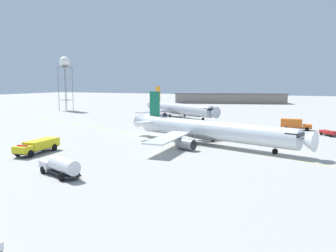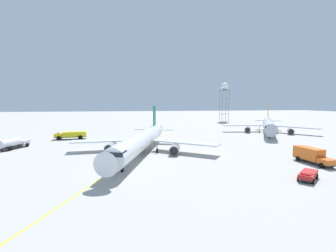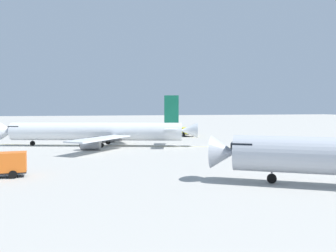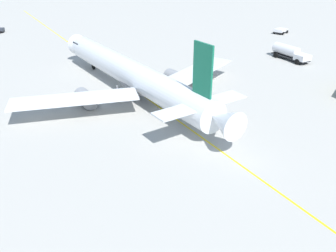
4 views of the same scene
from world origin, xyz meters
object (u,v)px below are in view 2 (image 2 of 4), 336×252
airliner_secondary (269,126)px  fuel_tanker_truck (13,143)px  radar_tower (225,89)px  catering_truck_truck (311,155)px  airliner_main (142,141)px  ops_pickup_truck (308,175)px  fire_tender_truck (71,135)px

airliner_secondary → fuel_tanker_truck: (16.59, -86.08, -1.62)m
airliner_secondary → radar_tower: (-61.91, 8.02, 18.37)m
catering_truck_truck → fuel_tanker_truck: size_ratio=0.99×
airliner_main → radar_tower: (-90.43, 60.54, 18.47)m
ops_pickup_truck → catering_truck_truck: (-9.10, 8.65, 0.86)m
fuel_tanker_truck → fire_tender_truck: bearing=-14.9°
catering_truck_truck → radar_tower: bearing=161.4°
airliner_main → radar_tower: radar_tower is taller
fire_tender_truck → catering_truck_truck: bearing=138.5°
ops_pickup_truck → fuel_tanker_truck: (-35.93, -58.36, 0.75)m
catering_truck_truck → fire_tender_truck: size_ratio=0.84×
catering_truck_truck → radar_tower: 110.56m
airliner_main → fuel_tanker_truck: 35.64m
catering_truck_truck → radar_tower: (-105.33, 27.09, 19.88)m
airliner_main → catering_truck_truck: (14.91, 33.45, -1.41)m
airliner_secondary → fire_tender_truck: (1.15, -74.75, -1.65)m
radar_tower → fuel_tanker_truck: bearing=-50.2°
ops_pickup_truck → catering_truck_truck: size_ratio=0.60×
fuel_tanker_truck → radar_tower: (-78.50, 94.10, 19.99)m
fire_tender_truck → fuel_tanker_truck: bearing=49.4°
airliner_main → ops_pickup_truck: airliner_main is taller
airliner_main → ops_pickup_truck: bearing=63.3°
catering_truck_truck → fuel_tanker_truck: 72.18m
airliner_main → ops_pickup_truck: (24.00, 24.80, -2.27)m
airliner_secondary → fire_tender_truck: size_ratio=3.70×
airliner_secondary → catering_truck_truck: airliner_secondary is taller
fire_tender_truck → radar_tower: bearing=-147.0°
airliner_secondary → catering_truck_truck: bearing=8.0°
airliner_main → fire_tender_truck: airliner_main is taller
ops_pickup_truck → radar_tower: bearing=-146.1°
fuel_tanker_truck → fire_tender_truck: size_ratio=0.84×
catering_truck_truck → fuel_tanker_truck: catering_truck_truck is taller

